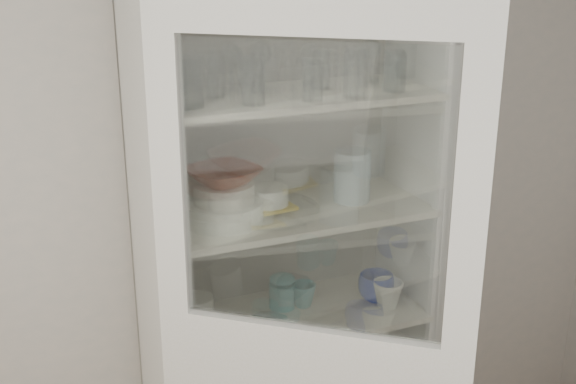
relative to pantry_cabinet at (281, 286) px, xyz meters
name	(u,v)px	position (x,y,z in m)	size (l,w,h in m)	color
wall_back	(212,186)	(-0.20, 0.16, 0.36)	(3.60, 0.02, 2.60)	beige
pantry_cabinet	(281,286)	(0.00, 0.00, 0.00)	(1.00, 0.45, 2.10)	silver
tumbler_0	(175,87)	(-0.41, -0.21, 0.79)	(0.07, 0.07, 0.15)	silver
tumbler_1	(190,81)	(-0.35, -0.17, 0.80)	(0.08, 0.08, 0.16)	silver
tumbler_2	(253,81)	(-0.17, -0.20, 0.79)	(0.07, 0.07, 0.14)	silver
tumbler_3	(356,73)	(0.16, -0.22, 0.80)	(0.08, 0.08, 0.15)	silver
tumbler_4	(313,80)	(0.02, -0.21, 0.79)	(0.06, 0.06, 0.13)	silver
tumbler_5	(394,71)	(0.32, -0.18, 0.79)	(0.07, 0.07, 0.13)	silver
tumbler_6	(397,72)	(0.33, -0.19, 0.78)	(0.06, 0.06, 0.12)	silver
tumbler_7	(161,81)	(-0.41, -0.05, 0.78)	(0.06, 0.06, 0.13)	silver
tumbler_8	(247,75)	(-0.13, -0.04, 0.78)	(0.06, 0.06, 0.12)	silver
tumbler_9	(215,76)	(-0.24, -0.04, 0.79)	(0.06, 0.06, 0.13)	silver
tumbler_10	(321,69)	(0.13, -0.04, 0.78)	(0.06, 0.06, 0.13)	silver
goblet_0	(230,65)	(-0.16, 0.04, 0.80)	(0.08, 0.08, 0.17)	silver
goblet_1	(261,64)	(-0.07, 0.01, 0.81)	(0.08, 0.08, 0.17)	silver
goblet_2	(310,63)	(0.11, 0.00, 0.80)	(0.07, 0.07, 0.16)	silver
goblet_3	(371,58)	(0.34, 0.01, 0.80)	(0.07, 0.07, 0.16)	silver
plate_stack_front	(225,212)	(-0.24, -0.10, 0.36)	(0.25, 0.25, 0.07)	white
plate_stack_back	(196,197)	(-0.29, 0.04, 0.37)	(0.21, 0.21, 0.10)	white
cream_bowl	(224,193)	(-0.24, -0.10, 0.42)	(0.20, 0.20, 0.06)	beige
terracotta_bowl	(224,175)	(-0.24, -0.10, 0.48)	(0.22, 0.22, 0.05)	maroon
glass_platter	(268,210)	(-0.08, -0.07, 0.33)	(0.35, 0.35, 0.02)	silver
yellow_trivet	(268,205)	(-0.08, -0.07, 0.35)	(0.15, 0.15, 0.01)	gold
white_ramekin	(268,196)	(-0.08, -0.07, 0.38)	(0.14, 0.14, 0.06)	white
grey_bowl_stack	(352,176)	(0.24, -0.07, 0.41)	(0.13, 0.13, 0.18)	#AEC0C0
mug_blue	(376,287)	(0.34, -0.10, -0.03)	(0.13, 0.13, 0.10)	#13309B
mug_teal	(303,295)	(0.07, -0.03, -0.04)	(0.09, 0.09, 0.09)	#147978
mug_white	(388,294)	(0.35, -0.16, -0.03)	(0.11, 0.11, 0.10)	white
teal_jar	(282,293)	(0.00, -0.01, -0.02)	(0.09, 0.09, 0.11)	#147978
measuring_cups	(267,323)	(-0.11, -0.14, -0.06)	(0.11, 0.11, 0.04)	#B9B9B9
white_canister	(199,314)	(-0.33, -0.06, -0.02)	(0.11, 0.11, 0.13)	white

